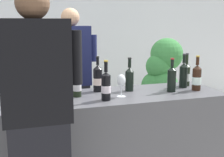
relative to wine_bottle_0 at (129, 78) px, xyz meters
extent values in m
cube|color=silver|center=(-0.22, 2.49, 0.38)|extent=(8.00, 0.10, 2.80)
cube|color=#4C4C51|center=(-0.22, -0.11, -0.57)|extent=(2.08, 0.66, 0.90)
cylinder|color=black|center=(0.00, 0.00, -0.03)|extent=(0.08, 0.08, 0.19)
cone|color=black|center=(0.00, 0.00, 0.08)|extent=(0.08, 0.08, 0.04)
cylinder|color=black|center=(0.00, 0.00, 0.14)|extent=(0.03, 0.03, 0.08)
cylinder|color=black|center=(0.00, 0.00, 0.19)|extent=(0.03, 0.03, 0.01)
cylinder|color=black|center=(-0.91, -0.10, -0.02)|extent=(0.08, 0.08, 0.21)
cone|color=black|center=(-0.91, -0.10, 0.10)|extent=(0.08, 0.08, 0.04)
cylinder|color=black|center=(-0.91, -0.10, 0.17)|extent=(0.03, 0.03, 0.10)
cylinder|color=maroon|center=(-0.91, -0.10, 0.23)|extent=(0.03, 0.03, 0.01)
cylinder|color=black|center=(-0.29, 0.07, -0.02)|extent=(0.08, 0.08, 0.21)
cone|color=black|center=(-0.29, 0.07, 0.11)|extent=(0.08, 0.08, 0.04)
cylinder|color=black|center=(-0.29, 0.07, 0.16)|extent=(0.03, 0.03, 0.07)
cylinder|color=black|center=(-0.29, 0.07, 0.20)|extent=(0.03, 0.03, 0.01)
cylinder|color=beige|center=(-0.29, 0.07, -0.03)|extent=(0.09, 0.09, 0.07)
cylinder|color=black|center=(0.37, -0.14, -0.02)|extent=(0.08, 0.08, 0.20)
cone|color=black|center=(0.37, -0.14, 0.10)|extent=(0.08, 0.08, 0.03)
cylinder|color=black|center=(0.37, -0.14, 0.15)|extent=(0.03, 0.03, 0.07)
cylinder|color=maroon|center=(0.37, -0.14, 0.19)|extent=(0.03, 0.03, 0.01)
cylinder|color=black|center=(-0.31, -0.26, -0.02)|extent=(0.08, 0.08, 0.21)
cone|color=black|center=(-0.31, -0.26, 0.10)|extent=(0.08, 0.08, 0.03)
cylinder|color=black|center=(-0.31, -0.26, 0.16)|extent=(0.03, 0.03, 0.09)
cylinder|color=#B79333|center=(-0.31, -0.26, 0.21)|extent=(0.03, 0.03, 0.01)
cylinder|color=silver|center=(-0.31, -0.26, -0.03)|extent=(0.08, 0.08, 0.06)
cylinder|color=black|center=(-0.84, -0.20, -0.02)|extent=(0.08, 0.08, 0.20)
cone|color=black|center=(-0.84, -0.20, 0.09)|extent=(0.08, 0.08, 0.03)
cylinder|color=black|center=(-0.84, -0.20, 0.16)|extent=(0.03, 0.03, 0.10)
cylinder|color=black|center=(-0.84, -0.20, 0.22)|extent=(0.03, 0.03, 0.01)
cylinder|color=black|center=(-0.51, -0.07, -0.02)|extent=(0.07, 0.07, 0.21)
cone|color=black|center=(-0.51, -0.07, 0.10)|extent=(0.07, 0.07, 0.03)
cylinder|color=black|center=(-0.51, -0.07, 0.16)|extent=(0.03, 0.03, 0.09)
cylinder|color=#B79333|center=(-0.51, -0.07, 0.21)|extent=(0.03, 0.03, 0.01)
cylinder|color=silver|center=(-0.51, -0.07, -0.03)|extent=(0.08, 0.08, 0.08)
cylinder|color=black|center=(0.64, 0.04, -0.02)|extent=(0.07, 0.07, 0.20)
cone|color=black|center=(0.64, 0.04, 0.09)|extent=(0.07, 0.07, 0.03)
cylinder|color=black|center=(0.64, 0.04, 0.15)|extent=(0.03, 0.03, 0.10)
cylinder|color=#333338|center=(0.64, 0.04, 0.21)|extent=(0.03, 0.03, 0.01)
cylinder|color=silver|center=(0.64, 0.04, -0.03)|extent=(0.07, 0.07, 0.08)
cylinder|color=black|center=(0.57, -0.02, -0.02)|extent=(0.08, 0.08, 0.21)
cone|color=black|center=(0.57, -0.02, 0.10)|extent=(0.08, 0.08, 0.04)
cylinder|color=black|center=(0.57, -0.02, 0.16)|extent=(0.03, 0.03, 0.08)
cylinder|color=#333338|center=(0.57, -0.02, 0.21)|extent=(0.03, 0.03, 0.01)
cylinder|color=black|center=(0.62, -0.17, -0.02)|extent=(0.08, 0.08, 0.21)
cone|color=black|center=(0.62, -0.17, 0.10)|extent=(0.08, 0.08, 0.04)
cylinder|color=black|center=(0.62, -0.17, 0.16)|extent=(0.03, 0.03, 0.08)
cylinder|color=#B79333|center=(0.62, -0.17, 0.20)|extent=(0.03, 0.03, 0.01)
cylinder|color=silver|center=(0.62, -0.17, -0.03)|extent=(0.08, 0.08, 0.07)
cylinder|color=silver|center=(-0.15, -0.19, -0.12)|extent=(0.08, 0.08, 0.00)
cylinder|color=silver|center=(-0.15, -0.19, -0.07)|extent=(0.01, 0.01, 0.09)
ellipsoid|color=silver|center=(-0.15, -0.19, 0.02)|extent=(0.08, 0.08, 0.10)
ellipsoid|color=maroon|center=(-0.15, -0.19, 0.01)|extent=(0.06, 0.06, 0.04)
cube|color=black|center=(-0.44, 0.61, -0.59)|extent=(0.38, 0.26, 0.87)
cube|color=#191E47|center=(-0.44, 0.61, 0.16)|extent=(0.42, 0.26, 0.63)
sphere|color=tan|center=(-0.44, 0.61, 0.57)|extent=(0.20, 0.20, 0.20)
cylinder|color=#191E47|center=(-0.20, 0.60, 0.24)|extent=(0.08, 0.08, 0.29)
cylinder|color=#191E47|center=(-0.68, 0.62, 0.24)|extent=(0.08, 0.08, 0.29)
cube|color=black|center=(-0.89, -0.76, 0.23)|extent=(0.40, 0.24, 0.61)
sphere|color=brown|center=(-0.89, -0.76, 0.62)|extent=(0.20, 0.20, 0.20)
cylinder|color=black|center=(-0.65, -0.76, 0.30)|extent=(0.08, 0.08, 0.33)
cylinder|color=brown|center=(0.88, 0.99, -0.88)|extent=(0.30, 0.30, 0.29)
sphere|color=#387F3D|center=(0.83, 1.06, -0.07)|extent=(0.34, 0.34, 0.34)
sphere|color=#387F3D|center=(0.89, 1.00, -0.33)|extent=(0.41, 0.41, 0.41)
sphere|color=#387F3D|center=(0.79, 1.06, -0.34)|extent=(0.38, 0.38, 0.38)
sphere|color=#387F3D|center=(0.97, 1.08, 0.09)|extent=(0.45, 0.45, 0.45)
sphere|color=#387F3D|center=(0.84, 1.10, -0.38)|extent=(0.35, 0.35, 0.35)
cylinder|color=#4C3823|center=(0.88, 0.99, -0.43)|extent=(0.05, 0.05, 0.60)
camera|label=1|loc=(-0.98, -2.53, 0.51)|focal=47.02mm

